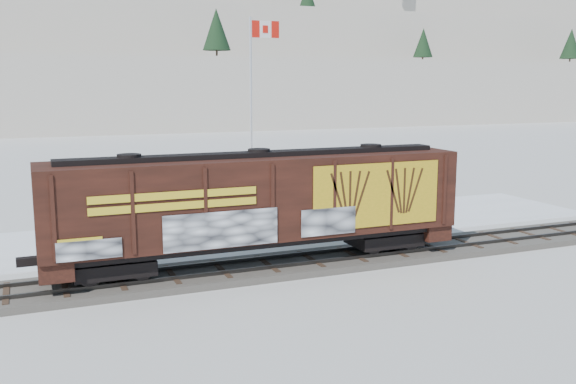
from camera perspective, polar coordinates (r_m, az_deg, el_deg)
name	(u,v)px	position (r m, az deg, el deg)	size (l,w,h in m)	color
ground	(311,265)	(27.70, 2.05, -6.53)	(500.00, 500.00, 0.00)	white
rail_track	(311,262)	(27.66, 2.05, -6.24)	(50.00, 3.40, 0.43)	#59544C
parking_strip	(253,229)	(34.45, -3.11, -3.29)	(40.00, 8.00, 0.03)	white
hillside	(69,55)	(164.52, -18.88, 11.44)	(360.00, 110.00, 93.00)	white
hopper_railcar	(259,201)	(26.16, -2.55, -0.82)	(17.14, 3.06, 4.57)	black
flagpole	(253,140)	(39.50, -3.13, 4.67)	(2.30, 0.90, 11.62)	silver
car_silver	(176,228)	(31.59, -9.90, -3.13)	(1.84, 4.57, 1.56)	silver
car_white	(347,212)	(35.09, 5.30, -1.81)	(1.58, 4.52, 1.49)	silver
car_dark	(310,218)	(33.36, 1.97, -2.34)	(2.13, 5.25, 1.52)	#202328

